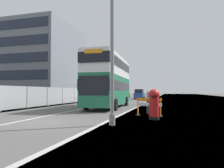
{
  "coord_description": "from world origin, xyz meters",
  "views": [
    {
      "loc": [
        6.32,
        -9.54,
        1.59
      ],
      "look_at": [
        1.84,
        6.61,
        2.2
      ],
      "focal_mm": 33.09,
      "sensor_mm": 36.0,
      "label": 1
    }
  ],
  "objects": [
    {
      "name": "bare_tree_far_verge_near",
      "position": [
        -14.14,
        34.97,
        2.34
      ],
      "size": [
        2.38,
        3.36,
        4.42
      ],
      "color": "#4C3D2D",
      "rests_on": "ground"
    },
    {
      "name": "car_receding_far",
      "position": [
        -4.53,
        41.56,
        0.98
      ],
      "size": [
        2.07,
        4.46,
        2.06
      ],
      "color": "maroon",
      "rests_on": "ground"
    },
    {
      "name": "backdrop_office_block",
      "position": [
        -24.1,
        31.04,
        8.1
      ],
      "size": [
        20.03,
        16.32,
        16.19
      ],
      "color": "gray",
      "rests_on": "ground"
    },
    {
      "name": "car_oncoming_near",
      "position": [
        -4.51,
        24.4,
        1.0
      ],
      "size": [
        1.93,
        4.08,
        2.12
      ],
      "color": "silver",
      "rests_on": "ground"
    },
    {
      "name": "double_decker_bus",
      "position": [
        0.55,
        10.19,
        2.66
      ],
      "size": [
        3.16,
        10.39,
        5.01
      ],
      "color": "#1E6B47",
      "rests_on": "ground"
    },
    {
      "name": "car_receding_mid",
      "position": [
        0.37,
        32.98,
        0.97
      ],
      "size": [
        1.96,
        3.82,
        2.07
      ],
      "color": "navy",
      "rests_on": "ground"
    },
    {
      "name": "pedestrian_at_kerb",
      "position": [
        4.9,
        5.27,
        0.87
      ],
      "size": [
        0.34,
        0.34,
        1.72
      ],
      "color": "#2D3342",
      "rests_on": "ground"
    },
    {
      "name": "construction_site_fence",
      "position": [
        -6.82,
        12.4,
        1.02
      ],
      "size": [
        0.44,
        17.2,
        2.13
      ],
      "color": "#A8AAAD",
      "rests_on": "ground"
    },
    {
      "name": "lamppost_foreground",
      "position": [
        3.72,
        -0.15,
        4.24
      ],
      "size": [
        0.29,
        0.7,
        8.95
      ],
      "color": "gray",
      "rests_on": "ground"
    },
    {
      "name": "ground",
      "position": [
        0.63,
        0.15,
        -0.05
      ],
      "size": [
        140.0,
        280.0,
        0.1
      ],
      "color": "#565451"
    },
    {
      "name": "bare_tree_far_verge_mid",
      "position": [
        -16.04,
        48.6,
        2.54
      ],
      "size": [
        2.27,
        2.62,
        5.02
      ],
      "color": "#4C3D2D",
      "rests_on": "ground"
    },
    {
      "name": "roadworks_barrier",
      "position": [
        5.05,
        3.94,
        0.74
      ],
      "size": [
        1.7,
        0.81,
        1.17
      ],
      "color": "orange",
      "rests_on": "ground"
    },
    {
      "name": "red_pillar_postbox",
      "position": [
        5.48,
        2.43,
        0.95
      ],
      "size": [
        0.62,
        0.62,
        1.73
      ],
      "color": "black",
      "rests_on": "ground"
    }
  ]
}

